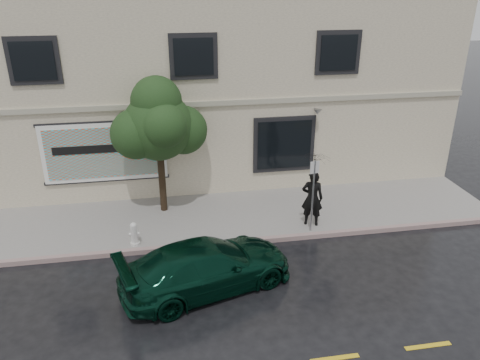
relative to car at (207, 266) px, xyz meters
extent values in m
plane|color=black|center=(0.26, 0.50, -0.67)|extent=(90.00, 90.00, 0.00)
cube|color=gray|center=(0.26, 3.75, -0.59)|extent=(20.00, 3.50, 0.15)
cube|color=gray|center=(0.26, 2.00, -0.59)|extent=(20.00, 0.18, 0.16)
cube|color=beige|center=(0.26, 9.50, 2.83)|extent=(20.00, 8.00, 7.00)
cube|color=#9E9984|center=(0.26, 5.46, 2.93)|extent=(20.00, 0.12, 0.18)
cube|color=black|center=(3.46, 5.46, 1.28)|extent=(2.30, 0.10, 2.10)
cube|color=black|center=(3.46, 5.40, 1.28)|extent=(2.00, 0.05, 1.80)
cube|color=black|center=(-4.74, 5.40, 4.53)|extent=(1.30, 0.05, 1.20)
cube|color=black|center=(0.26, 5.40, 4.53)|extent=(1.30, 0.05, 1.20)
cube|color=black|center=(5.26, 5.40, 4.53)|extent=(1.30, 0.05, 1.20)
cube|color=white|center=(-2.94, 5.43, 1.38)|extent=(4.20, 0.06, 2.10)
cube|color=#CC4F2D|center=(-2.94, 5.39, 1.38)|extent=(3.90, 0.04, 1.80)
cube|color=black|center=(-2.94, 5.46, 0.33)|extent=(4.30, 0.10, 0.10)
cube|color=black|center=(-2.94, 5.46, 2.43)|extent=(4.30, 0.10, 0.10)
cube|color=black|center=(-2.94, 5.36, 1.53)|extent=(3.40, 0.02, 0.28)
imported|color=black|center=(0.00, 0.00, 0.00)|extent=(4.98, 3.30, 1.34)
imported|color=black|center=(3.68, 2.62, 0.42)|extent=(0.80, 0.65, 1.88)
imported|color=black|center=(3.68, 2.62, 1.75)|extent=(1.22, 1.22, 0.77)
cylinder|color=#2D2214|center=(-1.04, 4.48, 0.55)|extent=(0.23, 0.23, 2.15)
sphere|color=black|center=(-1.04, 4.48, 2.52)|extent=(2.26, 2.26, 2.26)
cylinder|color=silver|center=(-1.96, 2.30, -0.48)|extent=(0.29, 0.29, 0.08)
cylinder|color=silver|center=(-1.96, 2.30, -0.18)|extent=(0.21, 0.21, 0.52)
sphere|color=silver|center=(-1.96, 2.30, 0.12)|extent=(0.21, 0.21, 0.21)
cylinder|color=silver|center=(-1.96, 2.30, -0.16)|extent=(0.31, 0.10, 0.10)
cylinder|color=gray|center=(3.55, 2.20, 0.69)|extent=(0.05, 0.05, 2.42)
cube|color=silver|center=(3.55, 2.20, 1.67)|extent=(0.30, 0.08, 0.39)
camera|label=1|loc=(-0.89, -10.29, 6.99)|focal=35.00mm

